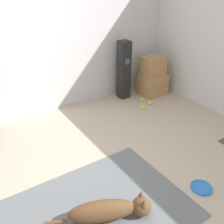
# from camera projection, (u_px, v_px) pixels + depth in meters

# --- Properties ---
(ground_plane) EXTENTS (12.00, 12.00, 0.00)m
(ground_plane) POSITION_uv_depth(u_px,v_px,m) (106.00, 182.00, 2.90)
(ground_plane) COLOR #B2A38E
(wall_back) EXTENTS (8.00, 0.06, 2.55)m
(wall_back) POSITION_uv_depth(u_px,v_px,m) (32.00, 39.00, 3.85)
(wall_back) COLOR silver
(wall_back) RESTS_ON ground_plane
(area_rug) EXTENTS (1.78, 1.36, 0.01)m
(area_rug) POSITION_uv_depth(u_px,v_px,m) (100.00, 209.00, 2.55)
(area_rug) COLOR slate
(area_rug) RESTS_ON ground_plane
(dog) EXTENTS (0.97, 0.49, 0.25)m
(dog) POSITION_uv_depth(u_px,v_px,m) (110.00, 210.00, 2.40)
(dog) COLOR brown
(dog) RESTS_ON area_rug
(frisbee) EXTENTS (0.24, 0.24, 0.03)m
(frisbee) POSITION_uv_depth(u_px,v_px,m) (201.00, 187.00, 2.81)
(frisbee) COLOR blue
(frisbee) RESTS_ON ground_plane
(cardboard_box_lower) EXTENTS (0.50, 0.43, 0.42)m
(cardboard_box_lower) POSITION_uv_depth(u_px,v_px,m) (152.00, 84.00, 5.04)
(cardboard_box_lower) COLOR #A87A4C
(cardboard_box_lower) RESTS_ON ground_plane
(cardboard_box_upper) EXTENTS (0.40, 0.35, 0.35)m
(cardboard_box_upper) POSITION_uv_depth(u_px,v_px,m) (153.00, 66.00, 4.85)
(cardboard_box_upper) COLOR #A87A4C
(cardboard_box_upper) RESTS_ON cardboard_box_lower
(floor_speaker) EXTENTS (0.20, 0.21, 1.11)m
(floor_speaker) POSITION_uv_depth(u_px,v_px,m) (124.00, 70.00, 4.74)
(floor_speaker) COLOR black
(floor_speaker) RESTS_ON ground_plane
(tennis_ball_by_boxes) EXTENTS (0.07, 0.07, 0.07)m
(tennis_ball_by_boxes) POSITION_uv_depth(u_px,v_px,m) (142.00, 99.00, 4.81)
(tennis_ball_by_boxes) COLOR #C6E033
(tennis_ball_by_boxes) RESTS_ON ground_plane
(tennis_ball_near_speaker) EXTENTS (0.07, 0.07, 0.07)m
(tennis_ball_near_speaker) POSITION_uv_depth(u_px,v_px,m) (150.00, 103.00, 4.67)
(tennis_ball_near_speaker) COLOR #C6E033
(tennis_ball_near_speaker) RESTS_ON ground_plane
(tennis_ball_loose_on_carpet) EXTENTS (0.07, 0.07, 0.07)m
(tennis_ball_loose_on_carpet) POSITION_uv_depth(u_px,v_px,m) (144.00, 108.00, 4.51)
(tennis_ball_loose_on_carpet) COLOR #C6E033
(tennis_ball_loose_on_carpet) RESTS_ON ground_plane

